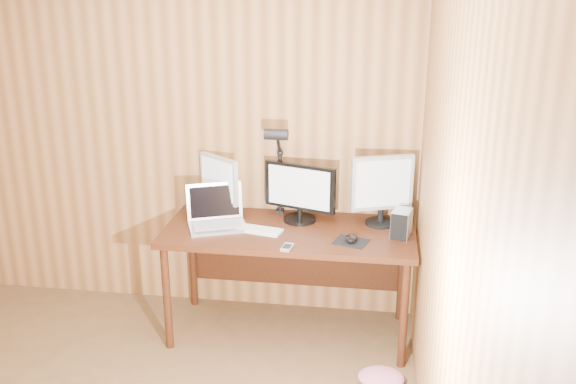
% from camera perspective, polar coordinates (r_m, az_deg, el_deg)
% --- Properties ---
extents(desk, '(1.60, 0.70, 0.75)m').
position_cam_1_polar(desk, '(4.22, 0.24, -4.51)').
color(desk, '#39190B').
rests_on(desk, floor).
extents(monitor_center, '(0.48, 0.21, 0.39)m').
position_cam_1_polar(monitor_center, '(4.18, 1.06, -0.01)').
color(monitor_center, black).
rests_on(monitor_center, desk).
extents(monitor_left, '(0.30, 0.24, 0.40)m').
position_cam_1_polar(monitor_left, '(4.32, -6.14, 0.75)').
color(monitor_left, black).
rests_on(monitor_left, desk).
extents(monitor_right, '(0.40, 0.19, 0.46)m').
position_cam_1_polar(monitor_right, '(4.14, 8.35, 0.36)').
color(monitor_right, black).
rests_on(monitor_right, desk).
extents(laptop, '(0.44, 0.39, 0.26)m').
position_cam_1_polar(laptop, '(4.18, -6.39, -2.10)').
color(laptop, silver).
rests_on(laptop, desk).
extents(keyboard, '(0.41, 0.20, 0.02)m').
position_cam_1_polar(keyboard, '(4.09, -3.23, -3.29)').
color(keyboard, white).
rests_on(keyboard, desk).
extents(mousepad, '(0.24, 0.21, 0.00)m').
position_cam_1_polar(mousepad, '(3.94, 5.63, -4.41)').
color(mousepad, black).
rests_on(mousepad, desk).
extents(mouse, '(0.11, 0.13, 0.04)m').
position_cam_1_polar(mouse, '(3.93, 5.64, -4.12)').
color(mouse, black).
rests_on(mouse, mousepad).
extents(hard_drive, '(0.14, 0.18, 0.17)m').
position_cam_1_polar(hard_drive, '(4.03, 10.05, -2.77)').
color(hard_drive, silver).
rests_on(hard_drive, desk).
extents(phone, '(0.07, 0.12, 0.02)m').
position_cam_1_polar(phone, '(3.83, -0.07, -4.94)').
color(phone, silver).
rests_on(phone, desk).
extents(speaker, '(0.05, 0.05, 0.12)m').
position_cam_1_polar(speaker, '(4.31, 10.61, -1.68)').
color(speaker, black).
rests_on(speaker, desk).
extents(desk_lamp, '(0.15, 0.22, 0.66)m').
position_cam_1_polar(desk_lamp, '(4.18, -0.89, 3.01)').
color(desk_lamp, black).
rests_on(desk_lamp, desk).
extents(fabric_pile, '(0.32, 0.29, 0.09)m').
position_cam_1_polar(fabric_pile, '(3.97, 8.28, -16.04)').
color(fabric_pile, '#CE6481').
rests_on(fabric_pile, floor).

